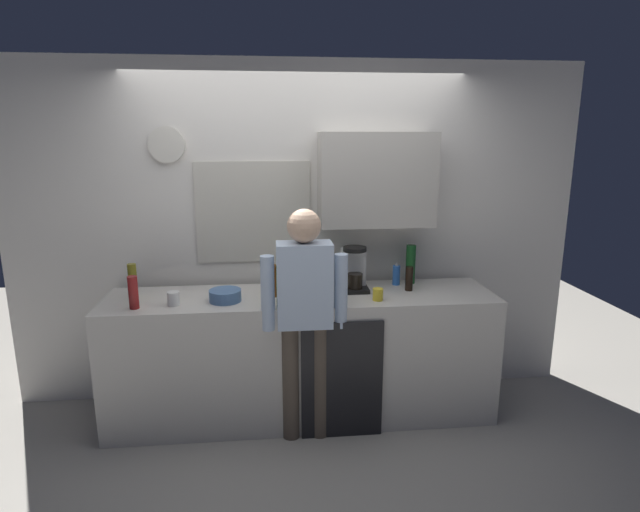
% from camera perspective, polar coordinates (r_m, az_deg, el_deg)
% --- Properties ---
extents(ground_plane, '(8.00, 8.00, 0.00)m').
position_cam_1_polar(ground_plane, '(3.81, -1.62, -19.32)').
color(ground_plane, '#9E998E').
extents(kitchen_counter, '(2.78, 0.64, 0.94)m').
position_cam_1_polar(kitchen_counter, '(3.85, -2.01, -11.02)').
color(kitchen_counter, beige).
rests_on(kitchen_counter, ground_plane).
extents(dishwasher_panel, '(0.56, 0.02, 0.84)m').
position_cam_1_polar(dishwasher_panel, '(3.59, 2.48, -13.70)').
color(dishwasher_panel, black).
rests_on(dishwasher_panel, ground_plane).
extents(back_wall_assembly, '(4.38, 0.42, 2.60)m').
position_cam_1_polar(back_wall_assembly, '(3.97, -1.51, 3.32)').
color(back_wall_assembly, white).
rests_on(back_wall_assembly, ground_plane).
extents(coffee_maker, '(0.20, 0.20, 0.33)m').
position_cam_1_polar(coffee_maker, '(3.77, 3.79, -1.63)').
color(coffee_maker, black).
rests_on(coffee_maker, kitchen_counter).
extents(bottle_green_wine, '(0.07, 0.07, 0.30)m').
position_cam_1_polar(bottle_green_wine, '(3.99, 10.05, -0.91)').
color(bottle_green_wine, '#195923').
rests_on(bottle_green_wine, kitchen_counter).
extents(bottle_olive_oil, '(0.06, 0.06, 0.25)m').
position_cam_1_polar(bottle_olive_oil, '(3.80, -20.13, -2.66)').
color(bottle_olive_oil, olive).
rests_on(bottle_olive_oil, kitchen_counter).
extents(bottle_clear_soda, '(0.09, 0.09, 0.28)m').
position_cam_1_polar(bottle_clear_soda, '(3.40, -4.12, -3.40)').
color(bottle_clear_soda, '#2D8C33').
rests_on(bottle_clear_soda, kitchen_counter).
extents(bottle_red_vinegar, '(0.06, 0.06, 0.22)m').
position_cam_1_polar(bottle_red_vinegar, '(3.58, -20.09, -3.84)').
color(bottle_red_vinegar, maroon).
rests_on(bottle_red_vinegar, kitchen_counter).
extents(bottle_amber_beer, '(0.06, 0.06, 0.23)m').
position_cam_1_polar(bottle_amber_beer, '(3.63, -5.28, -2.78)').
color(bottle_amber_beer, brown).
rests_on(bottle_amber_beer, kitchen_counter).
extents(bottle_dark_sauce, '(0.06, 0.06, 0.18)m').
position_cam_1_polar(bottle_dark_sauce, '(3.82, 9.89, -2.49)').
color(bottle_dark_sauce, black).
rests_on(bottle_dark_sauce, kitchen_counter).
extents(cup_yellow_cup, '(0.07, 0.07, 0.08)m').
position_cam_1_polar(cup_yellow_cup, '(3.57, 6.46, -4.27)').
color(cup_yellow_cup, yellow).
rests_on(cup_yellow_cup, kitchen_counter).
extents(cup_white_mug, '(0.08, 0.08, 0.09)m').
position_cam_1_polar(cup_white_mug, '(3.58, -16.01, -4.57)').
color(cup_white_mug, white).
rests_on(cup_white_mug, kitchen_counter).
extents(mixing_bowl, '(0.22, 0.22, 0.08)m').
position_cam_1_polar(mixing_bowl, '(3.59, -10.52, -4.35)').
color(mixing_bowl, '#4C72A5').
rests_on(mixing_bowl, kitchen_counter).
extents(potted_plant, '(0.15, 0.15, 0.23)m').
position_cam_1_polar(potted_plant, '(3.58, 0.03, -2.66)').
color(potted_plant, '#9E5638').
rests_on(potted_plant, kitchen_counter).
extents(dish_soap, '(0.06, 0.06, 0.18)m').
position_cam_1_polar(dish_soap, '(3.95, 8.50, -2.08)').
color(dish_soap, blue).
rests_on(dish_soap, kitchen_counter).
extents(person_at_sink, '(0.57, 0.22, 1.60)m').
position_cam_1_polar(person_at_sink, '(3.39, -1.72, -5.69)').
color(person_at_sink, brown).
rests_on(person_at_sink, ground_plane).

